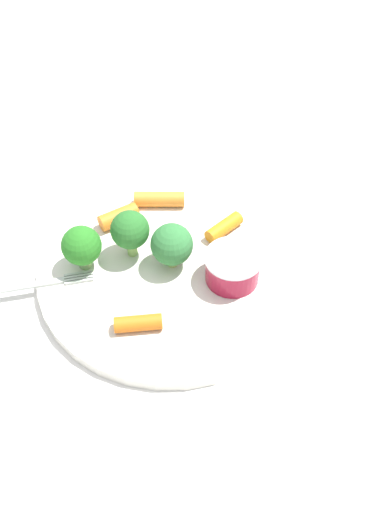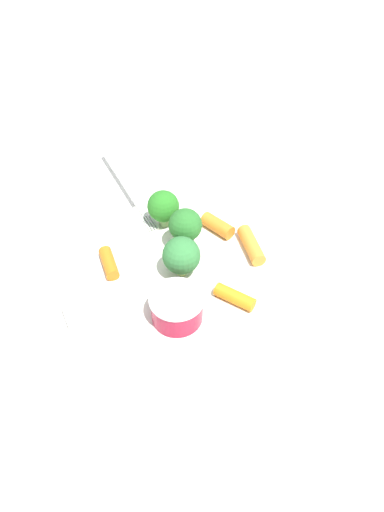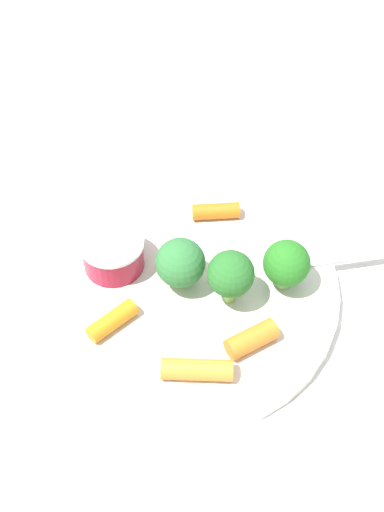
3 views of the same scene
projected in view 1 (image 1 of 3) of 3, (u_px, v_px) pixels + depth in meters
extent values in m
plane|color=white|center=(173.00, 272.00, 0.56)|extent=(2.40, 2.40, 0.00)
cylinder|color=silver|center=(173.00, 268.00, 0.55)|extent=(0.27, 0.27, 0.01)
cylinder|color=maroon|center=(232.00, 269.00, 0.53)|extent=(0.05, 0.05, 0.03)
cylinder|color=silver|center=(233.00, 258.00, 0.51)|extent=(0.05, 0.05, 0.00)
cylinder|color=#7FAC64|center=(85.00, 261.00, 0.54)|extent=(0.01, 0.01, 0.01)
sphere|color=#277221|center=(81.00, 246.00, 0.53)|extent=(0.04, 0.04, 0.04)
cylinder|color=#93C261|center=(170.00, 262.00, 0.54)|extent=(0.01, 0.01, 0.01)
sphere|color=#2F7136|center=(170.00, 247.00, 0.53)|extent=(0.04, 0.04, 0.04)
cylinder|color=#89B55A|center=(132.00, 247.00, 0.55)|extent=(0.01, 0.01, 0.02)
sphere|color=#276827|center=(130.00, 230.00, 0.53)|extent=(0.04, 0.04, 0.04)
cylinder|color=orange|center=(223.00, 226.00, 0.57)|extent=(0.04, 0.02, 0.01)
cylinder|color=orange|center=(159.00, 199.00, 0.60)|extent=(0.05, 0.05, 0.02)
cylinder|color=orange|center=(119.00, 217.00, 0.58)|extent=(0.04, 0.02, 0.02)
cylinder|color=orange|center=(138.00, 323.00, 0.49)|extent=(0.04, 0.04, 0.01)
cube|color=beige|center=(78.00, 274.00, 0.54)|extent=(0.03, 0.02, 0.00)
cube|color=beige|center=(79.00, 276.00, 0.54)|extent=(0.03, 0.02, 0.00)
cube|color=beige|center=(79.00, 279.00, 0.53)|extent=(0.03, 0.02, 0.00)
cube|color=beige|center=(79.00, 282.00, 0.53)|extent=(0.03, 0.02, 0.00)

